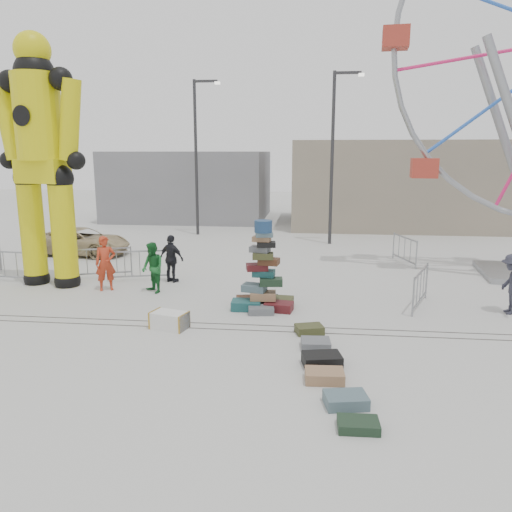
# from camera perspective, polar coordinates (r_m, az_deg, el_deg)

# --- Properties ---
(ground) EXTENTS (90.00, 90.00, 0.00)m
(ground) POSITION_cam_1_polar(r_m,az_deg,el_deg) (12.16, -4.01, -9.35)
(ground) COLOR #9E9E99
(ground) RESTS_ON ground
(track_line_near) EXTENTS (40.00, 0.04, 0.01)m
(track_line_near) POSITION_cam_1_polar(r_m,az_deg,el_deg) (12.71, -3.52, -8.37)
(track_line_near) COLOR #47443F
(track_line_near) RESTS_ON ground
(track_line_far) EXTENTS (40.00, 0.04, 0.01)m
(track_line_far) POSITION_cam_1_polar(r_m,az_deg,el_deg) (13.08, -3.22, -7.77)
(track_line_far) COLOR #47443F
(track_line_far) RESTS_ON ground
(building_right) EXTENTS (12.00, 8.00, 5.00)m
(building_right) POSITION_cam_1_polar(r_m,az_deg,el_deg) (31.59, 15.45, 7.99)
(building_right) COLOR gray
(building_right) RESTS_ON ground
(building_left) EXTENTS (10.00, 8.00, 4.40)m
(building_left) POSITION_cam_1_polar(r_m,az_deg,el_deg) (34.19, -7.41, 8.07)
(building_left) COLOR gray
(building_left) RESTS_ON ground
(lamp_post_right) EXTENTS (1.41, 0.25, 8.00)m
(lamp_post_right) POSITION_cam_1_polar(r_m,az_deg,el_deg) (24.17, 8.94, 11.92)
(lamp_post_right) COLOR #2D2D30
(lamp_post_right) RESTS_ON ground
(lamp_post_left) EXTENTS (1.41, 0.25, 8.00)m
(lamp_post_left) POSITION_cam_1_polar(r_m,az_deg,el_deg) (26.83, -6.69, 11.96)
(lamp_post_left) COLOR #2D2D30
(lamp_post_left) RESTS_ON ground
(suitcase_tower) EXTENTS (1.77, 1.59, 2.53)m
(suitcase_tower) POSITION_cam_1_polar(r_m,az_deg,el_deg) (14.17, 0.80, -3.22)
(suitcase_tower) COLOR #1C5355
(suitcase_tower) RESTS_ON ground
(crash_test_dummy) EXTENTS (3.30, 1.45, 8.27)m
(crash_test_dummy) POSITION_cam_1_polar(r_m,az_deg,el_deg) (17.66, -23.35, 10.79)
(crash_test_dummy) COLOR black
(crash_test_dummy) RESTS_ON ground
(steamer_trunk) EXTENTS (1.01, 0.75, 0.42)m
(steamer_trunk) POSITION_cam_1_polar(r_m,az_deg,el_deg) (12.90, -9.87, -7.25)
(steamer_trunk) COLOR silver
(steamer_trunk) RESTS_ON ground
(row_case_0) EXTENTS (0.77, 0.64, 0.20)m
(row_case_0) POSITION_cam_1_polar(r_m,az_deg,el_deg) (12.48, 6.12, -8.32)
(row_case_0) COLOR #404422
(row_case_0) RESTS_ON ground
(row_case_1) EXTENTS (0.69, 0.60, 0.20)m
(row_case_1) POSITION_cam_1_polar(r_m,az_deg,el_deg) (11.61, 6.83, -9.94)
(row_case_1) COLOR slate
(row_case_1) RESTS_ON ground
(row_case_2) EXTENTS (0.89, 0.70, 0.26)m
(row_case_2) POSITION_cam_1_polar(r_m,az_deg,el_deg) (10.72, 7.55, -11.69)
(row_case_2) COLOR black
(row_case_2) RESTS_ON ground
(row_case_3) EXTENTS (0.78, 0.55, 0.22)m
(row_case_3) POSITION_cam_1_polar(r_m,az_deg,el_deg) (10.07, 7.83, -13.42)
(row_case_3) COLOR #9C724F
(row_case_3) RESTS_ON ground
(row_case_4) EXTENTS (0.83, 0.66, 0.21)m
(row_case_4) POSITION_cam_1_polar(r_m,az_deg,el_deg) (9.27, 10.23, -15.88)
(row_case_4) COLOR slate
(row_case_4) RESTS_ON ground
(row_case_5) EXTENTS (0.68, 0.47, 0.16)m
(row_case_5) POSITION_cam_1_polar(r_m,az_deg,el_deg) (8.63, 11.62, -18.37)
(row_case_5) COLOR #1C3320
(row_case_5) RESTS_ON ground
(barricade_dummy_a) EXTENTS (2.00, 0.28, 1.10)m
(barricade_dummy_a) POSITION_cam_1_polar(r_m,az_deg,el_deg) (19.14, -26.85, -1.03)
(barricade_dummy_a) COLOR gray
(barricade_dummy_a) RESTS_ON ground
(barricade_dummy_b) EXTENTS (1.91, 0.78, 1.10)m
(barricade_dummy_b) POSITION_cam_1_polar(r_m,az_deg,el_deg) (18.37, -17.19, -0.76)
(barricade_dummy_b) COLOR gray
(barricade_dummy_b) RESTS_ON ground
(barricade_dummy_c) EXTENTS (1.95, 0.64, 1.10)m
(barricade_dummy_c) POSITION_cam_1_polar(r_m,az_deg,el_deg) (17.61, -13.14, -1.07)
(barricade_dummy_c) COLOR gray
(barricade_dummy_c) RESTS_ON ground
(barricade_wheel_front) EXTENTS (0.84, 1.89, 1.10)m
(barricade_wheel_front) POSITION_cam_1_polar(r_m,az_deg,el_deg) (15.06, 18.27, -3.54)
(barricade_wheel_front) COLOR gray
(barricade_wheel_front) RESTS_ON ground
(barricade_wheel_back) EXTENTS (0.65, 1.95, 1.10)m
(barricade_wheel_back) POSITION_cam_1_polar(r_m,az_deg,el_deg) (20.73, 16.60, 0.67)
(barricade_wheel_back) COLOR gray
(barricade_wheel_back) RESTS_ON ground
(pedestrian_red) EXTENTS (0.77, 0.67, 1.77)m
(pedestrian_red) POSITION_cam_1_polar(r_m,az_deg,el_deg) (16.68, -16.82, -0.81)
(pedestrian_red) COLOR #AB3018
(pedestrian_red) RESTS_ON ground
(pedestrian_green) EXTENTS (0.99, 0.98, 1.61)m
(pedestrian_green) POSITION_cam_1_polar(r_m,az_deg,el_deg) (16.04, -11.73, -1.33)
(pedestrian_green) COLOR #175D24
(pedestrian_green) RESTS_ON ground
(pedestrian_black) EXTENTS (1.04, 0.73, 1.63)m
(pedestrian_black) POSITION_cam_1_polar(r_m,az_deg,el_deg) (17.22, -9.62, -0.31)
(pedestrian_black) COLOR black
(pedestrian_black) RESTS_ON ground
(pedestrian_grey) EXTENTS (0.67, 1.11, 1.67)m
(pedestrian_grey) POSITION_cam_1_polar(r_m,az_deg,el_deg) (15.36, 27.15, -2.86)
(pedestrian_grey) COLOR #282835
(pedestrian_grey) RESTS_ON ground
(parked_suv) EXTENTS (4.36, 2.37, 1.16)m
(parked_suv) POSITION_cam_1_polar(r_m,az_deg,el_deg) (22.91, -19.32, 1.59)
(parked_suv) COLOR tan
(parked_suv) RESTS_ON ground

